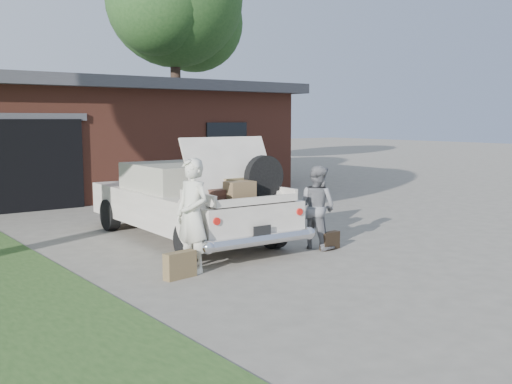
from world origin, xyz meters
TOP-DOWN VIEW (x-y plane):
  - ground at (0.00, 0.00)m, footprint 90.00×90.00m
  - house at (0.98, 11.47)m, footprint 12.80×7.80m
  - tree_right at (7.85, 16.69)m, footprint 6.81×5.92m
  - sedan at (0.10, 2.84)m, footprint 2.05×4.90m
  - woman_left at (-1.06, 0.72)m, footprint 0.49×0.66m
  - woman_right at (1.47, 0.81)m, footprint 0.65×0.77m
  - suitcase_left at (-1.39, 0.52)m, footprint 0.50×0.22m
  - suitcase_right at (1.57, 0.60)m, footprint 0.40×0.16m

SIDE VIEW (x-z plane):
  - ground at x=0.00m, z-range 0.00..0.00m
  - suitcase_right at x=1.57m, z-range 0.00..0.30m
  - suitcase_left at x=-1.39m, z-range 0.00..0.37m
  - sedan at x=0.10m, z-range -0.24..1.67m
  - woman_right at x=1.47m, z-range 0.00..1.43m
  - woman_left at x=-1.06m, z-range 0.00..1.65m
  - house at x=0.98m, z-range 0.02..3.32m
  - tree_right at x=7.85m, z-range 1.89..12.23m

